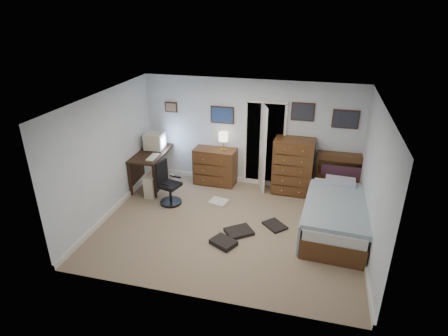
# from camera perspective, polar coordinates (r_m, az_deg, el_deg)

# --- Properties ---
(floor) EXTENTS (5.00, 4.00, 0.02)m
(floor) POSITION_cam_1_polar(r_m,az_deg,el_deg) (7.44, 0.80, -8.89)
(floor) COLOR gray
(floor) RESTS_ON ground
(computer_desk) EXTENTS (0.74, 1.47, 0.83)m
(computer_desk) POSITION_cam_1_polar(r_m,az_deg,el_deg) (9.01, -11.43, 1.42)
(computer_desk) COLOR black
(computer_desk) RESTS_ON floor
(crt_monitor) EXTENTS (0.45, 0.42, 0.40)m
(crt_monitor) POSITION_cam_1_polar(r_m,az_deg,el_deg) (8.94, -10.51, 4.06)
(crt_monitor) COLOR beige
(crt_monitor) RESTS_ON computer_desk
(keyboard) EXTENTS (0.19, 0.45, 0.03)m
(keyboard) POSITION_cam_1_polar(r_m,az_deg,el_deg) (8.53, -10.81, 1.64)
(keyboard) COLOR beige
(keyboard) RESTS_ON computer_desk
(pc_tower) EXTENTS (0.25, 0.48, 0.50)m
(pc_tower) POSITION_cam_1_polar(r_m,az_deg,el_deg) (8.60, -10.92, -2.53)
(pc_tower) COLOR beige
(pc_tower) RESTS_ON floor
(office_chair) EXTENTS (0.57, 0.57, 0.96)m
(office_chair) POSITION_cam_1_polar(r_m,az_deg,el_deg) (8.14, -8.53, -2.97)
(office_chair) COLOR black
(office_chair) RESTS_ON floor
(media_stack) EXTENTS (0.16, 0.16, 0.79)m
(media_stack) POSITION_cam_1_polar(r_m,az_deg,el_deg) (9.81, -9.38, 1.97)
(media_stack) COLOR maroon
(media_stack) RESTS_ON floor
(low_dresser) EXTENTS (1.01, 0.54, 0.87)m
(low_dresser) POSITION_cam_1_polar(r_m,az_deg,el_deg) (8.91, -1.35, 0.27)
(low_dresser) COLOR #55341B
(low_dresser) RESTS_ON floor
(table_lamp) EXTENTS (0.23, 0.23, 0.43)m
(table_lamp) POSITION_cam_1_polar(r_m,az_deg,el_deg) (8.59, -0.10, 4.71)
(table_lamp) COLOR gold
(table_lamp) RESTS_ON low_dresser
(doorway) EXTENTS (0.96, 1.12, 2.05)m
(doorway) POSITION_cam_1_polar(r_m,az_deg,el_deg) (8.94, 6.44, 4.11)
(doorway) COLOR black
(doorway) RESTS_ON floor
(tall_dresser) EXTENTS (0.91, 0.57, 1.29)m
(tall_dresser) POSITION_cam_1_polar(r_m,az_deg,el_deg) (8.54, 10.48, 0.25)
(tall_dresser) COLOR #55341B
(tall_dresser) RESTS_ON floor
(headboard_bookcase) EXTENTS (1.12, 0.31, 1.00)m
(headboard_bookcase) POSITION_cam_1_polar(r_m,az_deg,el_deg) (8.70, 17.43, -0.86)
(headboard_bookcase) COLOR #55341B
(headboard_bookcase) RESTS_ON floor
(bed) EXTENTS (1.29, 2.23, 0.71)m
(bed) POSITION_cam_1_polar(r_m,az_deg,el_deg) (7.43, 16.62, -6.96)
(bed) COLOR #55341B
(bed) RESTS_ON floor
(wall_posters) EXTENTS (4.38, 0.04, 0.60)m
(wall_posters) POSITION_cam_1_polar(r_m,az_deg,el_deg) (8.41, 7.89, 8.07)
(wall_posters) COLOR #331E11
(wall_posters) RESTS_ON floor
(floor_clutter) EXTENTS (1.80, 1.89, 0.09)m
(floor_clutter) POSITION_cam_1_polar(r_m,az_deg,el_deg) (7.32, 1.84, -9.10)
(floor_clutter) COLOR silver
(floor_clutter) RESTS_ON floor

